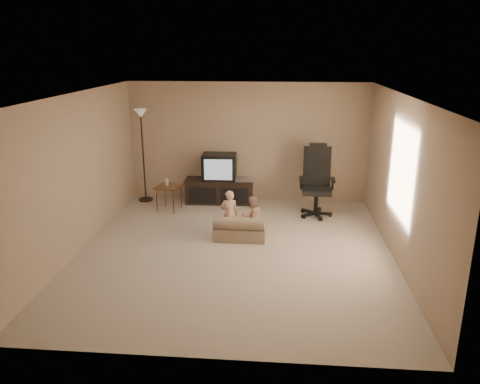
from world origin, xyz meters
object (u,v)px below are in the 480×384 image
object	(u,v)px
side_table	(168,187)
floor_lamp	(142,135)
office_chair	(316,190)
child_sofa	(240,230)
toddler_right	(252,216)
tv_stand	(220,182)
toddler_left	(229,214)

from	to	relation	value
side_table	floor_lamp	size ratio (longest dim) A/B	0.35
office_chair	side_table	xyz separation A→B (m)	(-2.94, 0.02, -0.01)
child_sofa	toddler_right	distance (m)	0.32
tv_stand	child_sofa	distance (m)	2.09
office_chair	toddler_right	bearing A→B (deg)	-132.50
toddler_left	toddler_right	bearing A→B (deg)	178.94
office_chair	toddler_right	world-z (taller)	office_chair
tv_stand	floor_lamp	bearing A→B (deg)	178.71
tv_stand	toddler_left	xyz separation A→B (m)	(0.41, -1.89, -0.01)
tv_stand	side_table	bearing A→B (deg)	-150.14
tv_stand	office_chair	xyz separation A→B (m)	(1.97, -0.61, 0.07)
tv_stand	toddler_right	world-z (taller)	tv_stand
child_sofa	toddler_left	bearing A→B (deg)	154.28
floor_lamp	child_sofa	size ratio (longest dim) A/B	2.21
child_sofa	toddler_right	bearing A→B (deg)	39.46
side_table	floor_lamp	bearing A→B (deg)	138.38
floor_lamp	child_sofa	bearing A→B (deg)	-41.79
side_table	child_sofa	xyz separation A→B (m)	(1.56, -1.39, -0.32)
office_chair	toddler_right	xyz separation A→B (m)	(-1.18, -1.21, -0.14)
side_table	toddler_right	world-z (taller)	toddler_right
side_table	toddler_right	bearing A→B (deg)	-35.11
side_table	child_sofa	world-z (taller)	side_table
side_table	toddler_right	distance (m)	2.15
tv_stand	toddler_left	world-z (taller)	tv_stand
tv_stand	toddler_left	size ratio (longest dim) A/B	1.75
tv_stand	office_chair	distance (m)	2.07
floor_lamp	toddler_left	size ratio (longest dim) A/B	2.32
toddler_left	tv_stand	bearing A→B (deg)	-88.72
tv_stand	child_sofa	bearing A→B (deg)	-74.98
toddler_left	toddler_right	distance (m)	0.40
toddler_left	child_sofa	bearing A→B (deg)	142.71
office_chair	side_table	distance (m)	2.94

